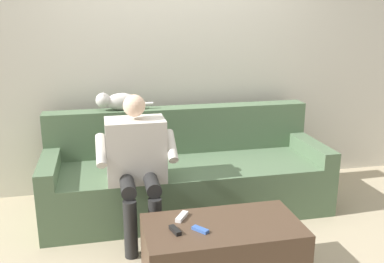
{
  "coord_description": "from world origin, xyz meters",
  "views": [
    {
      "loc": [
        0.72,
        3.39,
        1.72
      ],
      "look_at": [
        0.0,
        0.1,
        0.78
      ],
      "focal_mm": 39.86,
      "sensor_mm": 36.0,
      "label": 1
    }
  ],
  "objects_px": {
    "coffee_table": "(222,253)",
    "remote_blue": "(200,230)",
    "person_solo_seated": "(137,157)",
    "couch": "(186,175)",
    "cat_on_backrest": "(116,101)",
    "remote_black": "(175,230)",
    "remote_white": "(182,217)"
  },
  "relations": [
    {
      "from": "cat_on_backrest",
      "to": "remote_blue",
      "type": "height_order",
      "value": "cat_on_backrest"
    },
    {
      "from": "person_solo_seated",
      "to": "remote_black",
      "type": "distance_m",
      "value": 0.84
    },
    {
      "from": "remote_black",
      "to": "remote_white",
      "type": "distance_m",
      "value": 0.18
    },
    {
      "from": "coffee_table",
      "to": "remote_blue",
      "type": "height_order",
      "value": "remote_blue"
    },
    {
      "from": "remote_black",
      "to": "cat_on_backrest",
      "type": "bearing_deg",
      "value": -5.66
    },
    {
      "from": "remote_black",
      "to": "remote_white",
      "type": "xyz_separation_m",
      "value": [
        -0.08,
        -0.17,
        0.0
      ]
    },
    {
      "from": "person_solo_seated",
      "to": "remote_white",
      "type": "relative_size",
      "value": 8.34
    },
    {
      "from": "remote_black",
      "to": "remote_blue",
      "type": "relative_size",
      "value": 1.03
    },
    {
      "from": "cat_on_backrest",
      "to": "remote_blue",
      "type": "distance_m",
      "value": 1.66
    },
    {
      "from": "couch",
      "to": "remote_black",
      "type": "xyz_separation_m",
      "value": [
        0.32,
        1.21,
        0.13
      ]
    },
    {
      "from": "coffee_table",
      "to": "remote_black",
      "type": "bearing_deg",
      "value": 5.82
    },
    {
      "from": "couch",
      "to": "coffee_table",
      "type": "xyz_separation_m",
      "value": [
        0.0,
        1.18,
        -0.09
      ]
    },
    {
      "from": "person_solo_seated",
      "to": "remote_white",
      "type": "bearing_deg",
      "value": 109.91
    },
    {
      "from": "person_solo_seated",
      "to": "remote_blue",
      "type": "bearing_deg",
      "value": 110.59
    },
    {
      "from": "cat_on_backrest",
      "to": "remote_black",
      "type": "distance_m",
      "value": 1.61
    },
    {
      "from": "coffee_table",
      "to": "cat_on_backrest",
      "type": "height_order",
      "value": "cat_on_backrest"
    },
    {
      "from": "coffee_table",
      "to": "person_solo_seated",
      "type": "xyz_separation_m",
      "value": [
        0.47,
        -0.77,
        0.44
      ]
    },
    {
      "from": "couch",
      "to": "person_solo_seated",
      "type": "xyz_separation_m",
      "value": [
        0.47,
        0.41,
        0.34
      ]
    },
    {
      "from": "person_solo_seated",
      "to": "remote_white",
      "type": "height_order",
      "value": "person_solo_seated"
    },
    {
      "from": "couch",
      "to": "cat_on_backrest",
      "type": "relative_size",
      "value": 4.78
    },
    {
      "from": "remote_black",
      "to": "remote_blue",
      "type": "height_order",
      "value": "remote_black"
    },
    {
      "from": "remote_blue",
      "to": "remote_white",
      "type": "bearing_deg",
      "value": 164.34
    },
    {
      "from": "person_solo_seated",
      "to": "remote_black",
      "type": "relative_size",
      "value": 9.86
    },
    {
      "from": "remote_white",
      "to": "remote_black",
      "type": "bearing_deg",
      "value": -170.77
    },
    {
      "from": "couch",
      "to": "remote_white",
      "type": "distance_m",
      "value": 1.08
    },
    {
      "from": "person_solo_seated",
      "to": "cat_on_backrest",
      "type": "xyz_separation_m",
      "value": [
        0.11,
        -0.7,
        0.31
      ]
    },
    {
      "from": "remote_black",
      "to": "remote_white",
      "type": "height_order",
      "value": "same"
    },
    {
      "from": "coffee_table",
      "to": "person_solo_seated",
      "type": "distance_m",
      "value": 1.0
    },
    {
      "from": "couch",
      "to": "remote_black",
      "type": "bearing_deg",
      "value": 75.34
    },
    {
      "from": "coffee_table",
      "to": "cat_on_backrest",
      "type": "bearing_deg",
      "value": -68.41
    },
    {
      "from": "coffee_table",
      "to": "remote_white",
      "type": "relative_size",
      "value": 7.5
    },
    {
      "from": "couch",
      "to": "cat_on_backrest",
      "type": "distance_m",
      "value": 0.92
    }
  ]
}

